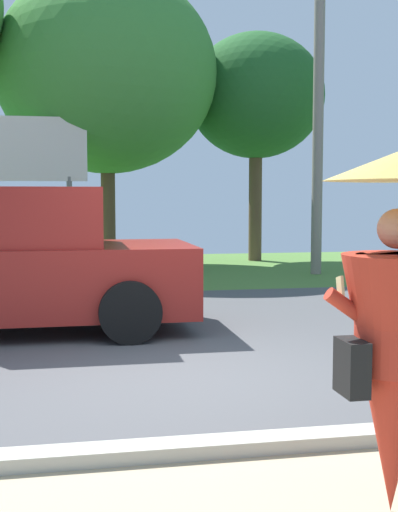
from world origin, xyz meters
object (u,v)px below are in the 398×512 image
at_px(utility_pole, 318,99).
at_px(roadside_billboard, 27,160).
at_px(tree_right_mid, 107,73).
at_px(tree_center_back, 256,97).

distance_m(utility_pole, roadside_billboard, 6.59).
xyz_separation_m(roadside_billboard, tree_right_mid, (1.86, 1.96, 2.27)).
distance_m(roadside_billboard, tree_center_back, 6.77).
relative_size(roadside_billboard, tree_right_mid, 0.48).
xyz_separation_m(utility_pole, tree_center_back, (-0.49, 3.44, 0.52)).
distance_m(roadside_billboard, tree_right_mid, 3.53).
xyz_separation_m(roadside_billboard, tree_center_back, (5.92, 2.69, 1.90)).
bearing_deg(tree_center_back, roadside_billboard, -155.56).
bearing_deg(utility_pole, tree_right_mid, 149.22).
height_order(utility_pole, roadside_billboard, utility_pole).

